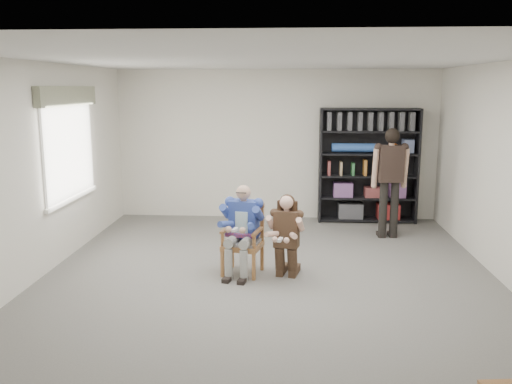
# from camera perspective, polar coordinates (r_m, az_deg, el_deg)

# --- Properties ---
(room_shell) EXTENTS (6.00, 7.00, 2.80)m
(room_shell) POSITION_cam_1_polar(r_m,az_deg,el_deg) (6.80, 1.36, 1.92)
(room_shell) COLOR silver
(room_shell) RESTS_ON ground
(floor) EXTENTS (6.00, 7.00, 0.01)m
(floor) POSITION_cam_1_polar(r_m,az_deg,el_deg) (7.15, 1.31, -9.23)
(floor) COLOR slate
(floor) RESTS_ON ground
(window_left) EXTENTS (0.16, 2.00, 1.75)m
(window_left) POSITION_cam_1_polar(r_m,az_deg,el_deg) (8.39, -18.97, 4.64)
(window_left) COLOR white
(window_left) RESTS_ON room_shell
(armchair) EXTENTS (0.64, 0.63, 0.94)m
(armchair) POSITION_cam_1_polar(r_m,az_deg,el_deg) (7.24, -1.43, -5.07)
(armchair) COLOR #935C34
(armchair) RESTS_ON floor
(seated_man) EXTENTS (0.67, 0.82, 1.22)m
(seated_man) POSITION_cam_1_polar(r_m,az_deg,el_deg) (7.21, -1.43, -4.00)
(seated_man) COLOR #2D3C9A
(seated_man) RESTS_ON floor
(kneeling_woman) EXTENTS (0.62, 0.83, 1.11)m
(kneeling_woman) POSITION_cam_1_polar(r_m,az_deg,el_deg) (7.08, 3.18, -4.72)
(kneeling_woman) COLOR #352519
(kneeling_woman) RESTS_ON floor
(bookshelf) EXTENTS (1.80, 0.38, 2.10)m
(bookshelf) POSITION_cam_1_polar(r_m,az_deg,el_deg) (10.19, 11.72, 2.73)
(bookshelf) COLOR black
(bookshelf) RESTS_ON floor
(standing_man) EXTENTS (0.59, 0.37, 1.81)m
(standing_man) POSITION_cam_1_polar(r_m,az_deg,el_deg) (9.16, 13.91, 0.82)
(standing_man) COLOR black
(standing_man) RESTS_ON floor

